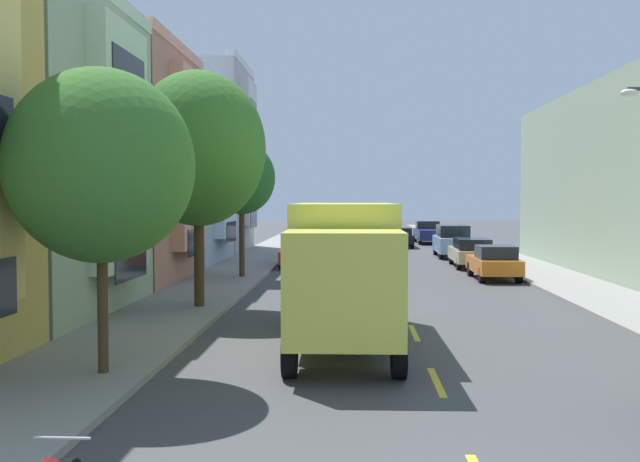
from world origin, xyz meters
The scene contains 19 objects.
ground_plane centered at (0.00, 30.00, 0.00)m, with size 160.00×160.00×0.00m, color #424244.
sidewalk_left centered at (-7.10, 28.00, 0.07)m, with size 3.20×120.00×0.14m, color gray.
sidewalk_right centered at (7.10, 28.00, 0.07)m, with size 3.20×120.00×0.14m, color gray.
lane_centerline_dashes centered at (0.00, 24.50, 0.00)m, with size 0.14×47.20×0.01m.
townhouse_third_terracotta centered at (-13.78, 22.90, 4.77)m, with size 10.98×8.49×9.94m.
townhouse_fourth_powder_blue centered at (-14.75, 31.59, 4.83)m, with size 12.92×8.49×10.07m.
townhouse_fifth_dove_grey centered at (-14.49, 40.29, 6.03)m, with size 12.40×8.49×12.46m.
street_tree_nearest centered at (-6.40, 6.89, 4.11)m, with size 3.56×3.56×5.83m.
street_tree_second centered at (-6.40, 15.51, 5.04)m, with size 4.19×4.19×7.32m.
street_tree_third centered at (-6.40, 24.13, 4.38)m, with size 2.89×2.89×5.83m.
delivery_box_truck centered at (-1.80, 10.61, 1.92)m, with size 2.48×8.14×3.37m.
parked_sedan_red centered at (-4.35, 29.89, 0.75)m, with size 1.92×4.55×1.43m.
parked_hatchback_orange centered at (4.49, 24.51, 0.76)m, with size 1.77×4.01×1.50m.
parked_wagon_white centered at (-4.29, 35.54, 0.80)m, with size 1.84×4.71×1.50m.
parked_suv_silver centered at (-4.28, 54.91, 0.99)m, with size 2.05×4.84×1.93m.
parked_suv_sky centered at (4.39, 36.64, 0.99)m, with size 2.03×4.83×1.93m.
parked_pickup_navy centered at (4.41, 50.36, 0.83)m, with size 2.05×5.32×1.73m.
parked_wagon_champagne centered at (4.44, 30.20, 0.80)m, with size 1.92×4.74×1.50m.
moving_black_sedan centered at (1.80, 45.56, 0.75)m, with size 1.80×4.50×1.43m.
Camera 1 is at (-1.60, -6.55, 3.47)m, focal length 40.17 mm.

